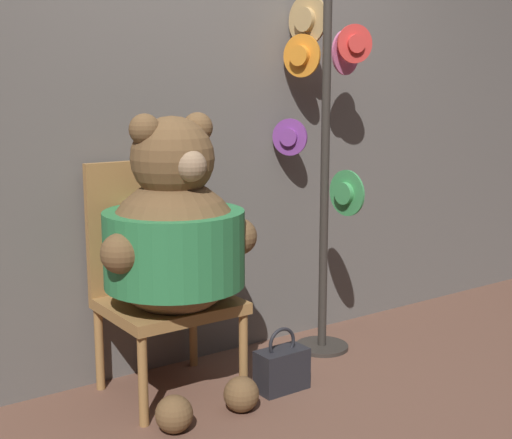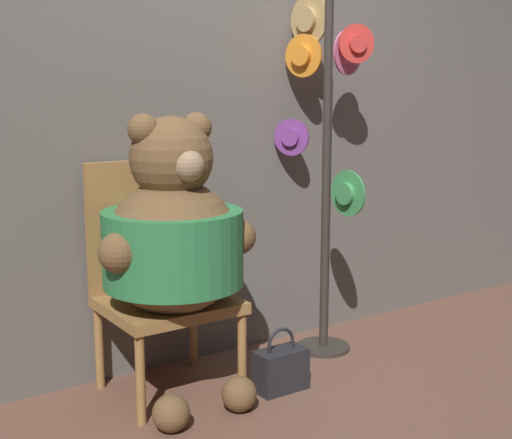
# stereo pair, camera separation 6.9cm
# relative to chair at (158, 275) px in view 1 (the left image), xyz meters

# --- Properties ---
(ground_plane) EXTENTS (14.00, 14.00, 0.00)m
(ground_plane) POSITION_rel_chair_xyz_m (0.38, -0.55, -0.53)
(ground_plane) COLOR brown
(wall_back) EXTENTS (8.00, 0.10, 2.28)m
(wall_back) POSITION_rel_chair_xyz_m (0.38, 0.25, 0.61)
(wall_back) COLOR #66605B
(wall_back) RESTS_ON ground_plane
(chair) EXTENTS (0.55, 0.50, 1.04)m
(chair) POSITION_rel_chair_xyz_m (0.00, 0.00, 0.00)
(chair) COLOR #9E703D
(chair) RESTS_ON ground_plane
(teddy_bear) EXTENTS (0.73, 0.64, 1.26)m
(teddy_bear) POSITION_rel_chair_xyz_m (-0.01, -0.18, 0.20)
(teddy_bear) COLOR brown
(teddy_bear) RESTS_ON ground_plane
(hat_display_rack) EXTENTS (0.41, 0.53, 1.82)m
(hat_display_rack) POSITION_rel_chair_xyz_m (0.93, -0.04, 0.56)
(hat_display_rack) COLOR #332D28
(hat_display_rack) RESTS_ON ground_plane
(handbag_on_ground) EXTENTS (0.24, 0.13, 0.30)m
(handbag_on_ground) POSITION_rel_chair_xyz_m (0.43, -0.36, -0.43)
(handbag_on_ground) COLOR #232328
(handbag_on_ground) RESTS_ON ground_plane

